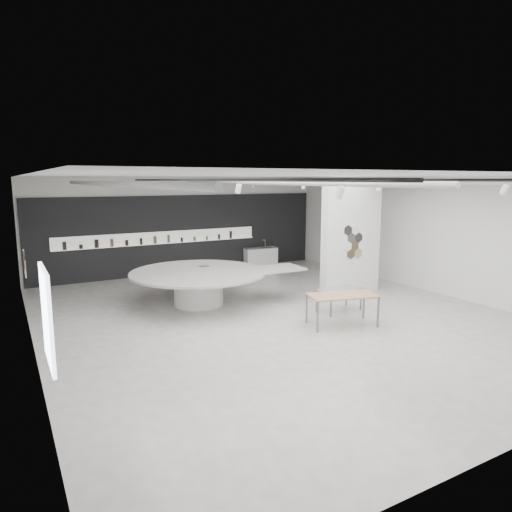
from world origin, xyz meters
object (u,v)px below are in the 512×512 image
display_island (201,283)px  kitchen_counter (261,257)px  sample_table_wood (342,297)px  sample_table_stone (339,290)px  partition_column (351,239)px

display_island → kitchen_counter: 6.45m
sample_table_wood → sample_table_stone: sample_table_wood is taller
partition_column → sample_table_wood: bearing=-134.0°
display_island → sample_table_wood: display_island is taller
sample_table_wood → display_island: bearing=123.6°
display_island → sample_table_stone: bearing=-36.8°
sample_table_stone → kitchen_counter: bearing=78.2°
partition_column → sample_table_wood: 3.68m
partition_column → display_island: partition_column is taller
display_island → sample_table_stone: (3.16, -2.55, -0.07)m
sample_table_wood → kitchen_counter: size_ratio=1.27×
partition_column → sample_table_stone: partition_column is taller
partition_column → display_island: size_ratio=0.69×
display_island → sample_table_wood: (2.39, -3.60, 0.08)m
sample_table_wood → kitchen_counter: 8.39m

